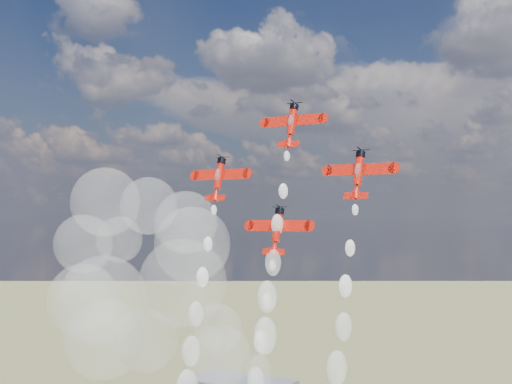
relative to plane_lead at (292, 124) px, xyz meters
The scene contains 5 objects.
plane_lead is the anchor object (origin of this frame).
plane_left 17.33m from the plane_lead, 169.18° to the right, with size 12.13×4.79×8.48m.
plane_right 17.33m from the plane_lead, 10.82° to the right, with size 12.13×4.79×8.48m.
plane_slot 19.88m from the plane_lead, 90.00° to the right, with size 12.13×4.79×8.48m.
drifted_smoke_cloud 66.29m from the plane_lead, 159.95° to the left, with size 62.09×37.28×52.92m.
Camera 1 is at (67.13, -111.75, 92.20)m, focal length 50.00 mm.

